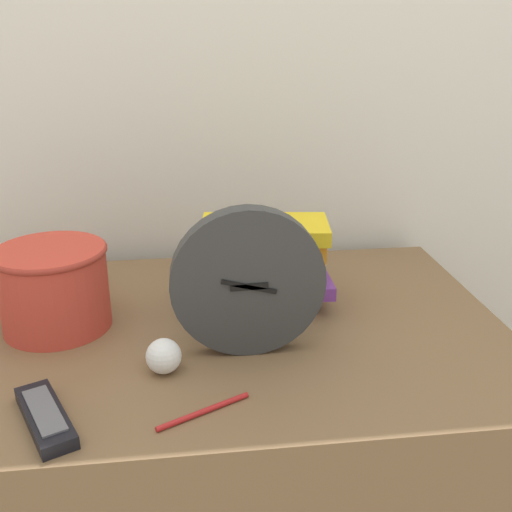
{
  "coord_description": "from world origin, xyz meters",
  "views": [
    {
      "loc": [
        -0.02,
        -0.62,
        1.22
      ],
      "look_at": [
        0.1,
        0.33,
        0.84
      ],
      "focal_mm": 42.0,
      "sensor_mm": 36.0,
      "label": 1
    }
  ],
  "objects_px": {
    "desk_clock": "(248,283)",
    "pen": "(204,411)",
    "book_stack": "(263,265)",
    "crumpled_paper_ball": "(164,356)",
    "basket": "(54,285)",
    "tv_remote": "(45,417)"
  },
  "relations": [
    {
      "from": "desk_clock",
      "to": "pen",
      "type": "height_order",
      "value": "desk_clock"
    },
    {
      "from": "book_stack",
      "to": "tv_remote",
      "type": "xyz_separation_m",
      "value": [
        -0.35,
        -0.33,
        -0.07
      ]
    },
    {
      "from": "basket",
      "to": "crumpled_paper_ball",
      "type": "xyz_separation_m",
      "value": [
        0.19,
        -0.18,
        -0.05
      ]
    },
    {
      "from": "desk_clock",
      "to": "tv_remote",
      "type": "distance_m",
      "value": 0.36
    },
    {
      "from": "tv_remote",
      "to": "crumpled_paper_ball",
      "type": "distance_m",
      "value": 0.2
    },
    {
      "from": "book_stack",
      "to": "crumpled_paper_ball",
      "type": "distance_m",
      "value": 0.29
    },
    {
      "from": "desk_clock",
      "to": "crumpled_paper_ball",
      "type": "relative_size",
      "value": 4.47
    },
    {
      "from": "desk_clock",
      "to": "tv_remote",
      "type": "relative_size",
      "value": 1.53
    },
    {
      "from": "pen",
      "to": "crumpled_paper_ball",
      "type": "bearing_deg",
      "value": 115.74
    },
    {
      "from": "book_stack",
      "to": "basket",
      "type": "bearing_deg",
      "value": -173.75
    },
    {
      "from": "basket",
      "to": "pen",
      "type": "relative_size",
      "value": 1.47
    },
    {
      "from": "tv_remote",
      "to": "basket",
      "type": "bearing_deg",
      "value": 96.51
    },
    {
      "from": "tv_remote",
      "to": "crumpled_paper_ball",
      "type": "xyz_separation_m",
      "value": [
        0.16,
        0.11,
        0.02
      ]
    },
    {
      "from": "desk_clock",
      "to": "pen",
      "type": "distance_m",
      "value": 0.22
    },
    {
      "from": "desk_clock",
      "to": "tv_remote",
      "type": "xyz_separation_m",
      "value": [
        -0.3,
        -0.16,
        -0.11
      ]
    },
    {
      "from": "book_stack",
      "to": "desk_clock",
      "type": "bearing_deg",
      "value": -105.43
    },
    {
      "from": "desk_clock",
      "to": "basket",
      "type": "bearing_deg",
      "value": 158.45
    },
    {
      "from": "crumpled_paper_ball",
      "to": "tv_remote",
      "type": "bearing_deg",
      "value": -145.22
    },
    {
      "from": "book_stack",
      "to": "crumpled_paper_ball",
      "type": "height_order",
      "value": "book_stack"
    },
    {
      "from": "desk_clock",
      "to": "book_stack",
      "type": "relative_size",
      "value": 0.93
    },
    {
      "from": "crumpled_paper_ball",
      "to": "pen",
      "type": "distance_m",
      "value": 0.13
    },
    {
      "from": "basket",
      "to": "desk_clock",
      "type": "bearing_deg",
      "value": -21.55
    }
  ]
}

